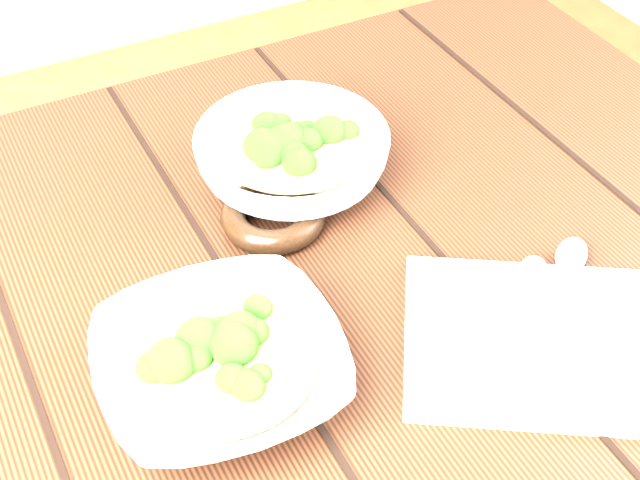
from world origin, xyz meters
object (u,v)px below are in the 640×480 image
Objects in this scene: soup_bowl_front at (221,366)px; soup_bowl_back at (292,157)px; table at (263,368)px; trivet at (273,216)px; napkin at (533,341)px.

soup_bowl_back is (0.17, 0.22, 0.01)m from soup_bowl_front.
table is 0.16m from trivet.
napkin is (0.19, -0.18, 0.13)m from table.
soup_bowl_front is 0.83× the size of soup_bowl_back.
napkin is at bearing -18.06° from soup_bowl_front.
napkin reaches higher than table.
napkin is at bearing -61.56° from trivet.
table is 11.16× the size of trivet.
trivet is 0.29m from napkin.
table is 4.41× the size of soup_bowl_back.
trivet is at bearing 55.18° from table.
napkin is at bearing -43.40° from table.
soup_bowl_back is at bearing 138.82° from napkin.
soup_bowl_back is at bearing 47.01° from trivet.
soup_bowl_back is 0.07m from trivet.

